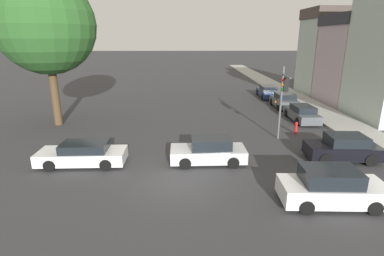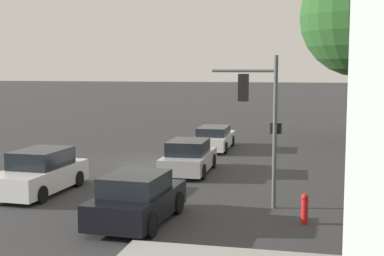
# 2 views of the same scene
# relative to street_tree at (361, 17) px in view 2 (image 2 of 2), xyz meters

# --- Properties ---
(ground_plane) EXTENTS (300.00, 300.00, 0.00)m
(ground_plane) POSITION_rel_street_tree_xyz_m (9.92, -10.26, -7.69)
(ground_plane) COLOR #333335
(street_tree) EXTENTS (7.31, 7.31, 11.37)m
(street_tree) POSITION_rel_street_tree_xyz_m (0.00, 0.00, 0.00)
(street_tree) COLOR #4C3823
(street_tree) RESTS_ON ground_plane
(traffic_signal) EXTENTS (0.48, 2.33, 5.01)m
(traffic_signal) POSITION_rel_street_tree_xyz_m (16.79, -4.46, -4.41)
(traffic_signal) COLOR #515456
(traffic_signal) RESTS_ON ground_plane
(crossing_car_0) EXTENTS (4.45, 2.09, 1.60)m
(crossing_car_0) POSITION_rel_street_tree_xyz_m (16.57, -12.55, -6.95)
(crossing_car_0) COLOR silver
(crossing_car_0) RESTS_ON ground_plane
(crossing_car_1) EXTENTS (4.25, 1.96, 1.47)m
(crossing_car_1) POSITION_rel_street_tree_xyz_m (11.69, -8.02, -7.00)
(crossing_car_1) COLOR #B7B7BC
(crossing_car_1) RESTS_ON ground_plane
(crossing_car_2) EXTENTS (4.11, 2.13, 1.51)m
(crossing_car_2) POSITION_rel_street_tree_xyz_m (19.48, -7.82, -6.98)
(crossing_car_2) COLOR black
(crossing_car_2) RESTS_ON ground_plane
(crossing_car_3) EXTENTS (4.79, 1.95, 1.30)m
(crossing_car_3) POSITION_rel_street_tree_xyz_m (4.65, -8.17, -7.06)
(crossing_car_3) COLOR silver
(crossing_car_3) RESTS_ON ground_plane
(fire_hydrant) EXTENTS (0.22, 0.22, 0.92)m
(fire_hydrant) POSITION_rel_street_tree_xyz_m (18.52, -2.93, -7.20)
(fire_hydrant) COLOR red
(fire_hydrant) RESTS_ON ground_plane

